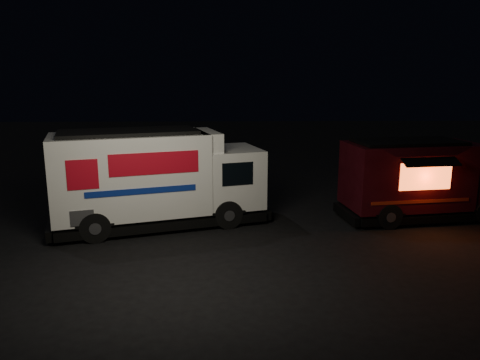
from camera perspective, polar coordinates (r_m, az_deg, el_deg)
name	(u,v)px	position (r m, az deg, el deg)	size (l,w,h in m)	color
ground	(210,240)	(15.47, -3.63, -7.26)	(80.00, 80.00, 0.00)	black
white_truck	(160,178)	(16.73, -9.75, 0.26)	(7.60, 2.59, 3.45)	white
red_truck	(426,179)	(18.72, 21.76, 0.09)	(6.36, 2.34, 2.96)	#3B0A11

